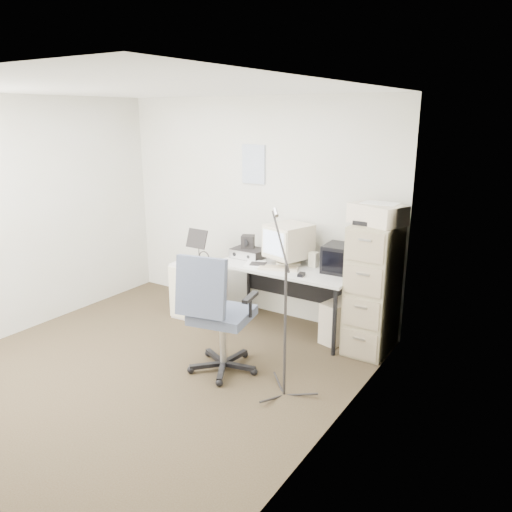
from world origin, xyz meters
The scene contains 23 objects.
floor centered at (0.00, 0.00, -0.01)m, with size 3.60×3.60×0.01m, color #332617.
ceiling centered at (0.00, 0.00, 2.50)m, with size 3.60×3.60×0.01m, color white.
wall_back centered at (0.00, 1.80, 1.25)m, with size 3.60×0.02×2.50m, color silver.
wall_left centered at (-1.80, 0.00, 1.25)m, with size 0.02×3.60×2.50m, color silver.
wall_right centered at (1.80, 0.00, 1.25)m, with size 0.02×3.60×2.50m, color silver.
wall_calendar centered at (-0.02, 1.79, 1.75)m, with size 0.30×0.02×0.44m, color white.
filing_cabinet centered at (1.58, 1.48, 0.65)m, with size 0.40×0.60×1.30m, color gray.
printer centered at (1.58, 1.47, 1.39)m, with size 0.49×0.33×0.19m, color #C9B693.
desk centered at (0.63, 1.45, 0.36)m, with size 1.50×0.70×0.73m, color silver.
crt_monitor centered at (0.60, 1.52, 0.95)m, with size 0.40×0.42×0.44m, color #C9B693.
crt_tv centered at (1.18, 1.57, 0.87)m, with size 0.31×0.33×0.29m, color black.
desk_speaker centered at (0.88, 1.58, 0.81)m, with size 0.08×0.08×0.16m, color beige.
keyboard centered at (0.60, 1.30, 0.74)m, with size 0.41×0.15×0.02m, color #C9B693.
mouse centered at (0.92, 1.23, 0.74)m, with size 0.06×0.10×0.03m, color black.
radio_receiver centered at (0.10, 1.51, 0.78)m, with size 0.37×0.26×0.11m, color black.
radio_speaker centered at (0.06, 1.54, 0.91)m, with size 0.14×0.13×0.14m, color black.
papers centered at (0.32, 1.29, 0.74)m, with size 0.20×0.28×0.02m, color white.
pc_tower centered at (1.24, 1.52, 0.22)m, with size 0.21×0.47×0.44m, color #C9B693.
office_chair centered at (0.58, 0.33, 0.57)m, with size 0.66×0.66×1.14m, color #394158.
side_cart centered at (-0.41, 1.23, 0.33)m, with size 0.53×0.42×0.66m, color silver.
music_stand centered at (-0.44, 1.28, 0.85)m, with size 0.27×0.14×0.39m, color black.
headphones centered at (-0.31, 1.20, 0.71)m, with size 0.17×0.17×0.03m, color black.
mic_stand centered at (1.27, 0.26, 0.76)m, with size 0.02×0.02×1.51m, color black.
Camera 1 is at (3.11, -3.04, 2.30)m, focal length 35.00 mm.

